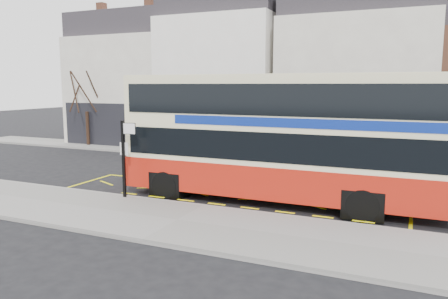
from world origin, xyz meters
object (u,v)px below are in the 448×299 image
at_px(car_grey, 252,151).
at_px(double_decker_bus, 281,136).
at_px(street_tree_right, 365,107).
at_px(car_silver, 180,147).
at_px(bus_stop_post, 125,151).
at_px(street_tree_left, 85,81).

bearing_deg(car_grey, double_decker_bus, -165.07).
distance_m(car_grey, street_tree_right, 6.81).
relative_size(car_silver, street_tree_right, 0.75).
distance_m(car_silver, street_tree_right, 11.37).
relative_size(bus_stop_post, car_grey, 0.74).
height_order(street_tree_left, street_tree_right, street_tree_left).
distance_m(double_decker_bus, car_silver, 12.08).
distance_m(double_decker_bus, street_tree_right, 9.67).
height_order(car_silver, car_grey, car_grey).
relative_size(bus_stop_post, street_tree_left, 0.43).
bearing_deg(bus_stop_post, double_decker_bus, 16.58).
distance_m(bus_stop_post, car_silver, 10.70).
bearing_deg(street_tree_right, car_silver, -172.13).
relative_size(double_decker_bus, car_silver, 3.36).
bearing_deg(car_silver, street_tree_right, -92.74).
xyz_separation_m(double_decker_bus, car_grey, (-4.09, 8.02, -1.91)).
distance_m(bus_stop_post, street_tree_right, 13.96).
distance_m(bus_stop_post, car_grey, 10.39).
relative_size(car_grey, street_tree_right, 0.83).
height_order(bus_stop_post, car_silver, bus_stop_post).
relative_size(bus_stop_post, street_tree_right, 0.62).
bearing_deg(double_decker_bus, street_tree_left, 151.78).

